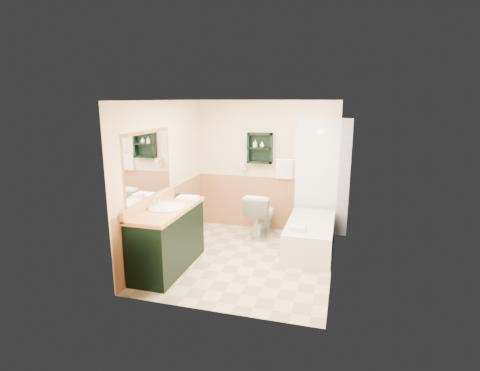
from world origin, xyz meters
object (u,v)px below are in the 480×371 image
Objects in this scene: hair_dryer at (244,166)px; vanity at (168,238)px; soap_bottle_b at (262,145)px; toilet at (261,215)px; vanity_book at (174,190)px; bathtub at (310,236)px; soap_bottle_a at (255,145)px; wall_shelf at (260,148)px.

vanity is (-0.59, -2.02, -0.74)m from hair_dryer.
vanity is 14.03× the size of soap_bottle_b.
vanity_book reaches higher than toilet.
vanity_book is at bearing 46.85° from toilet.
soap_bottle_a reaches higher than bathtub.
toilet is (0.11, -0.33, -1.16)m from wall_shelf.
vanity_book is (-1.06, -1.38, -0.52)m from wall_shelf.
bathtub is (1.03, -0.76, -1.31)m from wall_shelf.
toilet reaches higher than bathtub.
wall_shelf is at bearing 143.38° from bathtub.
hair_dryer is 1.81m from bathtub.
soap_bottle_a is (0.81, 1.99, 1.14)m from vanity.
hair_dryer is 0.97m from toilet.
bathtub is (1.92, 1.23, -0.22)m from vanity.
hair_dryer is 1.60m from vanity_book.
soap_bottle_b reaches higher than hair_dryer.
wall_shelf is at bearing -66.42° from toilet.
wall_shelf is at bearing 3.31° from soap_bottle_a.
wall_shelf reaches higher than hair_dryer.
bathtub is 1.86× the size of toilet.
vanity_book is 2.12× the size of soap_bottle_b.
bathtub is at bearing -30.70° from hair_dryer.
toilet is 1.69m from vanity_book.
wall_shelf is 2.51× the size of vanity_book.
vanity_book is (-0.76, -1.40, -0.17)m from hair_dryer.
soap_bottle_a is at bearing -7.99° from hair_dryer.
hair_dryer is 2.23m from vanity.
toilet is 1.26m from soap_bottle_a.
soap_bottle_b is at bearing 64.80° from vanity.
soap_bottle_a is (-1.11, 0.76, 1.35)m from bathtub.
wall_shelf is 0.38× the size of vanity.
wall_shelf is 0.10m from soap_bottle_a.
bathtub is at bearing -36.62° from wall_shelf.
vanity_book is at bearing -118.45° from hair_dryer.
soap_bottle_a is (-0.20, 0.32, 1.20)m from toilet.
vanity is at bearing -112.15° from soap_bottle_a.
soap_bottle_a is 0.13m from soap_bottle_b.
wall_shelf is 1.81m from vanity_book.
wall_shelf reaches higher than bathtub.
bathtub is at bearing 32.64° from vanity.
vanity_book is 1.73× the size of soap_bottle_a.
soap_bottle_b is (0.34, -0.03, 0.41)m from hair_dryer.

